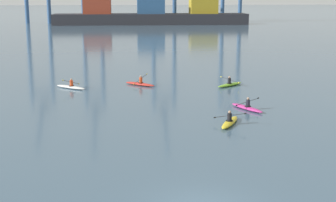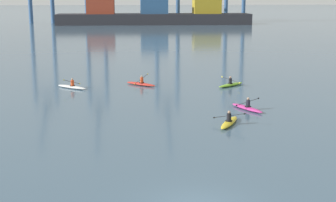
{
  "view_description": "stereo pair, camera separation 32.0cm",
  "coord_description": "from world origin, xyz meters",
  "px_view_note": "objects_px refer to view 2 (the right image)",
  "views": [
    {
      "loc": [
        -2.81,
        -17.68,
        8.39
      ],
      "look_at": [
        0.07,
        17.59,
        0.6
      ],
      "focal_mm": 51.68,
      "sensor_mm": 36.0,
      "label": 1
    },
    {
      "loc": [
        -2.49,
        -17.71,
        8.39
      ],
      "look_at": [
        0.07,
        17.59,
        0.6
      ],
      "focal_mm": 51.68,
      "sensor_mm": 36.0,
      "label": 2
    }
  ],
  "objects_px": {
    "kayak_yellow": "(229,122)",
    "kayak_red": "(141,84)",
    "kayak_white": "(72,87)",
    "container_barge": "(154,15)",
    "kayak_magenta": "(247,107)",
    "kayak_lime": "(231,84)"
  },
  "relations": [
    {
      "from": "kayak_yellow",
      "to": "kayak_lime",
      "type": "relative_size",
      "value": 1.11
    },
    {
      "from": "kayak_yellow",
      "to": "kayak_lime",
      "type": "xyz_separation_m",
      "value": [
        2.84,
        13.55,
        0.0
      ]
    },
    {
      "from": "kayak_red",
      "to": "kayak_white",
      "type": "distance_m",
      "value": 6.45
    },
    {
      "from": "kayak_red",
      "to": "kayak_white",
      "type": "height_order",
      "value": "kayak_red"
    },
    {
      "from": "container_barge",
      "to": "kayak_white",
      "type": "distance_m",
      "value": 98.21
    },
    {
      "from": "kayak_magenta",
      "to": "kayak_white",
      "type": "relative_size",
      "value": 1.08
    },
    {
      "from": "kayak_magenta",
      "to": "kayak_yellow",
      "type": "bearing_deg",
      "value": -118.06
    },
    {
      "from": "container_barge",
      "to": "kayak_red",
      "type": "xyz_separation_m",
      "value": [
        -5.4,
        -96.4,
        -2.53
      ]
    },
    {
      "from": "kayak_yellow",
      "to": "kayak_red",
      "type": "distance_m",
      "value": 15.61
    },
    {
      "from": "container_barge",
      "to": "kayak_red",
      "type": "distance_m",
      "value": 96.59
    },
    {
      "from": "kayak_lime",
      "to": "kayak_white",
      "type": "relative_size",
      "value": 0.97
    },
    {
      "from": "kayak_magenta",
      "to": "kayak_yellow",
      "type": "height_order",
      "value": "same"
    },
    {
      "from": "container_barge",
      "to": "kayak_lime",
      "type": "xyz_separation_m",
      "value": [
        3.0,
        -97.44,
        -2.53
      ]
    },
    {
      "from": "container_barge",
      "to": "kayak_white",
      "type": "xyz_separation_m",
      "value": [
        -11.76,
        -97.47,
        -2.53
      ]
    },
    {
      "from": "container_barge",
      "to": "kayak_magenta",
      "type": "xyz_separation_m",
      "value": [
        2.32,
        -106.95,
        -2.53
      ]
    },
    {
      "from": "kayak_magenta",
      "to": "kayak_red",
      "type": "relative_size",
      "value": 1.11
    },
    {
      "from": "kayak_magenta",
      "to": "container_barge",
      "type": "bearing_deg",
      "value": 91.24
    },
    {
      "from": "kayak_lime",
      "to": "kayak_white",
      "type": "bearing_deg",
      "value": -179.88
    },
    {
      "from": "container_barge",
      "to": "kayak_magenta",
      "type": "distance_m",
      "value": 107.0
    },
    {
      "from": "kayak_red",
      "to": "kayak_yellow",
      "type": "bearing_deg",
      "value": -69.11
    },
    {
      "from": "kayak_lime",
      "to": "kayak_red",
      "type": "distance_m",
      "value": 8.47
    },
    {
      "from": "kayak_yellow",
      "to": "kayak_lime",
      "type": "bearing_deg",
      "value": 78.17
    }
  ]
}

